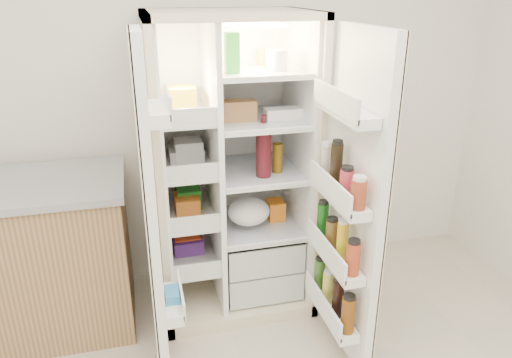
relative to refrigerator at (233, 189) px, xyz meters
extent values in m
cube|color=white|center=(-0.11, 0.35, 0.61)|extent=(4.00, 0.02, 2.70)
cube|color=beige|center=(-0.02, 0.28, 0.16)|extent=(0.92, 0.04, 1.80)
cube|color=beige|center=(-0.46, -0.05, 0.16)|extent=(0.04, 0.70, 1.80)
cube|color=beige|center=(0.42, -0.05, 0.16)|extent=(0.04, 0.70, 1.80)
cube|color=beige|center=(-0.02, -0.05, 1.04)|extent=(0.92, 0.70, 0.04)
cube|color=beige|center=(-0.02, -0.05, -0.70)|extent=(0.92, 0.70, 0.08)
cube|color=white|center=(-0.02, 0.25, 0.18)|extent=(0.84, 0.02, 1.68)
cube|color=white|center=(-0.43, -0.05, 0.18)|extent=(0.02, 0.62, 1.68)
cube|color=white|center=(0.39, -0.05, 0.18)|extent=(0.02, 0.62, 1.68)
cube|color=white|center=(-0.13, -0.05, 0.18)|extent=(0.03, 0.62, 1.68)
cube|color=silver|center=(0.14, -0.07, -0.56)|extent=(0.47, 0.52, 0.19)
cube|color=silver|center=(0.14, -0.07, -0.36)|extent=(0.47, 0.52, 0.19)
cube|color=#FFD18C|center=(0.14, 0.00, 0.98)|extent=(0.30, 0.30, 0.02)
cube|color=silver|center=(-0.28, -0.05, -0.39)|extent=(0.28, 0.58, 0.02)
cube|color=silver|center=(-0.28, -0.05, -0.09)|extent=(0.28, 0.58, 0.02)
cube|color=silver|center=(-0.28, -0.05, 0.21)|extent=(0.28, 0.58, 0.02)
cube|color=silver|center=(-0.28, -0.05, 0.51)|extent=(0.28, 0.58, 0.02)
cube|color=silver|center=(0.14, -0.05, -0.22)|extent=(0.49, 0.58, 0.01)
cube|color=silver|center=(0.14, -0.05, 0.14)|extent=(0.49, 0.58, 0.01)
cube|color=silver|center=(0.14, -0.05, 0.46)|extent=(0.49, 0.58, 0.02)
cube|color=silver|center=(0.14, -0.05, 0.74)|extent=(0.49, 0.58, 0.02)
cube|color=#F74F22|center=(-0.28, -0.05, -0.33)|extent=(0.16, 0.20, 0.10)
cube|color=#217925|center=(-0.28, -0.05, -0.02)|extent=(0.14, 0.18, 0.12)
cube|color=silver|center=(-0.28, -0.05, 0.25)|extent=(0.20, 0.22, 0.07)
cube|color=gold|center=(-0.28, -0.05, 0.59)|extent=(0.15, 0.16, 0.14)
cube|color=#663297|center=(-0.28, -0.05, -0.34)|extent=(0.18, 0.20, 0.09)
cube|color=orange|center=(-0.28, -0.05, -0.03)|extent=(0.14, 0.18, 0.10)
cube|color=white|center=(-0.28, -0.05, 0.28)|extent=(0.16, 0.16, 0.12)
sphere|color=orange|center=(0.01, -0.15, -0.62)|extent=(0.07, 0.07, 0.07)
sphere|color=orange|center=(0.10, -0.11, -0.62)|extent=(0.07, 0.07, 0.07)
sphere|color=orange|center=(0.20, -0.15, -0.62)|extent=(0.07, 0.07, 0.07)
sphere|color=orange|center=(0.06, -0.01, -0.62)|extent=(0.07, 0.07, 0.07)
sphere|color=orange|center=(0.16, -0.03, -0.62)|extent=(0.07, 0.07, 0.07)
sphere|color=orange|center=(0.26, -0.07, -0.62)|extent=(0.07, 0.07, 0.07)
sphere|color=orange|center=(-0.02, -0.07, -0.62)|extent=(0.07, 0.07, 0.07)
sphere|color=orange|center=(0.22, -0.01, -0.62)|extent=(0.07, 0.07, 0.07)
ellipsoid|color=#3C7C29|center=(0.14, -0.05, -0.34)|extent=(0.26, 0.24, 0.11)
cylinder|color=#4E1018|center=(0.15, -0.18, 0.28)|extent=(0.09, 0.09, 0.27)
cylinder|color=brown|center=(0.24, -0.13, 0.23)|extent=(0.06, 0.06, 0.18)
cube|color=#258829|center=(-0.02, -0.16, 0.85)|extent=(0.07, 0.07, 0.21)
cylinder|color=white|center=(0.23, -0.13, 0.80)|extent=(0.12, 0.12, 0.11)
cylinder|color=olive|center=(0.21, 0.08, 0.79)|extent=(0.07, 0.07, 0.09)
cube|color=white|center=(0.29, -0.12, 0.49)|extent=(0.24, 0.10, 0.06)
cube|color=#A67342|center=(0.02, -0.09, 0.52)|extent=(0.19, 0.10, 0.11)
ellipsoid|color=white|center=(0.07, -0.13, -0.13)|extent=(0.26, 0.23, 0.16)
cube|color=orange|center=(0.27, -0.04, -0.15)|extent=(0.10, 0.12, 0.12)
cube|color=white|center=(-0.52, -0.60, 0.16)|extent=(0.05, 0.40, 1.72)
cube|color=beige|center=(-0.54, -0.60, 0.16)|extent=(0.01, 0.40, 1.72)
cube|color=white|center=(-0.45, -0.60, -0.34)|extent=(0.09, 0.32, 0.06)
cube|color=white|center=(-0.45, -0.60, 0.66)|extent=(0.09, 0.32, 0.06)
cube|color=#338CCC|center=(-0.45, -0.60, -0.31)|extent=(0.07, 0.12, 0.10)
cube|color=white|center=(0.48, -0.69, 0.16)|extent=(0.05, 0.58, 1.72)
cube|color=beige|center=(0.51, -0.69, 0.16)|extent=(0.01, 0.58, 1.72)
cube|color=white|center=(0.40, -0.69, -0.48)|extent=(0.11, 0.50, 0.05)
cube|color=white|center=(0.40, -0.69, -0.14)|extent=(0.11, 0.50, 0.05)
cube|color=white|center=(0.40, -0.69, 0.21)|extent=(0.11, 0.50, 0.05)
cube|color=white|center=(0.40, -0.69, 0.64)|extent=(0.11, 0.50, 0.05)
cylinder|color=#69370B|center=(0.40, -0.89, -0.36)|extent=(0.07, 0.07, 0.20)
cylinder|color=black|center=(0.40, -0.76, -0.35)|extent=(0.06, 0.06, 0.22)
cylinder|color=gold|center=(0.40, -0.63, -0.37)|extent=(0.06, 0.06, 0.18)
cylinder|color=#326521|center=(0.40, -0.50, -0.36)|extent=(0.06, 0.06, 0.19)
cylinder|color=#9F361A|center=(0.40, -0.89, -0.03)|extent=(0.07, 0.07, 0.17)
cylinder|color=gold|center=(0.40, -0.76, -0.01)|extent=(0.06, 0.06, 0.21)
cylinder|color=brown|center=(0.40, -0.63, -0.04)|extent=(0.07, 0.07, 0.16)
cylinder|color=#145413|center=(0.40, -0.50, -0.02)|extent=(0.06, 0.06, 0.20)
cylinder|color=maroon|center=(0.40, -0.89, 0.30)|extent=(0.07, 0.07, 0.14)
cylinder|color=#B82F3C|center=(0.40, -0.76, 0.30)|extent=(0.07, 0.07, 0.14)
cylinder|color=black|center=(0.40, -0.63, 0.35)|extent=(0.06, 0.06, 0.23)
cylinder|color=#BAB199|center=(0.40, -0.50, 0.32)|extent=(0.06, 0.06, 0.18)
cube|color=#A47E52|center=(-1.28, -0.06, -0.30)|extent=(1.24, 0.64, 0.89)
cube|color=#97979C|center=(-1.28, -0.06, 0.16)|extent=(1.28, 0.68, 0.04)
camera|label=1|loc=(-0.54, -2.72, 1.18)|focal=34.00mm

